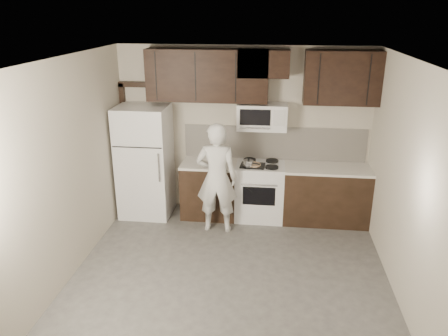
% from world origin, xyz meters
% --- Properties ---
extents(floor, '(4.50, 4.50, 0.00)m').
position_xyz_m(floor, '(0.00, 0.00, 0.00)').
color(floor, '#4B4946').
rests_on(floor, ground).
extents(back_wall, '(4.00, 0.00, 4.00)m').
position_xyz_m(back_wall, '(0.00, 2.25, 1.35)').
color(back_wall, beige).
rests_on(back_wall, ground).
extents(ceiling, '(4.50, 4.50, 0.00)m').
position_xyz_m(ceiling, '(0.00, 0.00, 2.70)').
color(ceiling, white).
rests_on(ceiling, back_wall).
extents(counter_run, '(2.95, 0.64, 0.91)m').
position_xyz_m(counter_run, '(0.60, 1.94, 0.46)').
color(counter_run, black).
rests_on(counter_run, floor).
extents(stove, '(0.76, 0.66, 0.94)m').
position_xyz_m(stove, '(0.30, 1.94, 0.46)').
color(stove, white).
rests_on(stove, floor).
extents(backsplash, '(2.90, 0.02, 0.54)m').
position_xyz_m(backsplash, '(0.50, 2.24, 1.18)').
color(backsplash, silver).
rests_on(backsplash, counter_run).
extents(upper_cabinets, '(3.48, 0.35, 0.78)m').
position_xyz_m(upper_cabinets, '(0.21, 2.08, 2.28)').
color(upper_cabinets, black).
rests_on(upper_cabinets, back_wall).
extents(microwave, '(0.76, 0.42, 0.40)m').
position_xyz_m(microwave, '(0.30, 2.06, 1.65)').
color(microwave, white).
rests_on(microwave, upper_cabinets).
extents(refrigerator, '(0.80, 0.76, 1.80)m').
position_xyz_m(refrigerator, '(-1.55, 1.89, 0.90)').
color(refrigerator, white).
rests_on(refrigerator, floor).
extents(door_trim, '(0.50, 0.08, 2.12)m').
position_xyz_m(door_trim, '(-1.92, 2.21, 1.25)').
color(door_trim, black).
rests_on(door_trim, floor).
extents(saucepan, '(0.26, 0.15, 0.15)m').
position_xyz_m(saucepan, '(0.12, 1.79, 0.97)').
color(saucepan, silver).
rests_on(saucepan, stove).
extents(baking_tray, '(0.39, 0.30, 0.02)m').
position_xyz_m(baking_tray, '(0.18, 1.84, 0.92)').
color(baking_tray, black).
rests_on(baking_tray, counter_run).
extents(pizza, '(0.27, 0.27, 0.02)m').
position_xyz_m(pizza, '(0.18, 1.84, 0.94)').
color(pizza, beige).
rests_on(pizza, baking_tray).
extents(person, '(0.62, 0.41, 1.69)m').
position_xyz_m(person, '(-0.33, 1.44, 0.85)').
color(person, white).
rests_on(person, floor).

